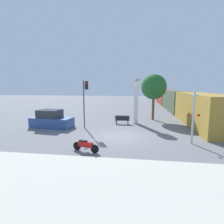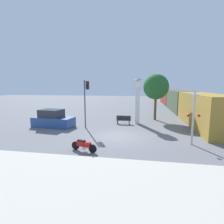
% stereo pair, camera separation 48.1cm
% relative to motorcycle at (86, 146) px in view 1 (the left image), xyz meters
% --- Properties ---
extents(ground_plane, '(120.00, 120.00, 0.00)m').
position_rel_motorcycle_xyz_m(ground_plane, '(1.78, 3.67, -0.40)').
color(ground_plane, slate).
extents(sidewalk_strip, '(36.00, 6.00, 0.10)m').
position_rel_motorcycle_xyz_m(sidewalk_strip, '(1.78, -4.00, -0.35)').
color(sidewalk_strip, '#BCB7A8').
rests_on(sidewalk_strip, ground_plane).
extents(motorcycle, '(1.83, 0.66, 0.83)m').
position_rel_motorcycle_xyz_m(motorcycle, '(0.00, 0.00, 0.00)').
color(motorcycle, black).
rests_on(motorcycle, ground_plane).
extents(clock_tower, '(1.06, 1.06, 5.01)m').
position_rel_motorcycle_xyz_m(clock_tower, '(3.15, 9.10, 2.89)').
color(clock_tower, white).
rests_on(clock_tower, ground_plane).
extents(freight_train, '(2.80, 35.72, 3.40)m').
position_rel_motorcycle_xyz_m(freight_train, '(9.92, 20.97, 1.30)').
color(freight_train, olive).
rests_on(freight_train, ground_plane).
extents(traffic_light, '(0.50, 0.35, 4.74)m').
position_rel_motorcycle_xyz_m(traffic_light, '(-1.84, 6.25, 2.84)').
color(traffic_light, '#47474C').
rests_on(traffic_light, ground_plane).
extents(railroad_crossing_signal, '(0.90, 0.82, 3.87)m').
position_rel_motorcycle_xyz_m(railroad_crossing_signal, '(7.23, 2.58, 1.71)').
color(railroad_crossing_signal, '#B7B7BC').
rests_on(railroad_crossing_signal, ground_plane).
extents(street_tree, '(3.08, 3.08, 5.63)m').
position_rel_motorcycle_xyz_m(street_tree, '(5.26, 11.69, 3.67)').
color(street_tree, brown).
rests_on(street_tree, ground_plane).
extents(bench, '(1.60, 0.44, 0.92)m').
position_rel_motorcycle_xyz_m(bench, '(1.65, 8.62, 0.09)').
color(bench, '#2D2D33').
rests_on(bench, ground_plane).
extents(parked_car, '(4.37, 2.25, 1.80)m').
position_rel_motorcycle_xyz_m(parked_car, '(-5.41, 6.08, 0.35)').
color(parked_car, '#2D4C8C').
rests_on(parked_car, ground_plane).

